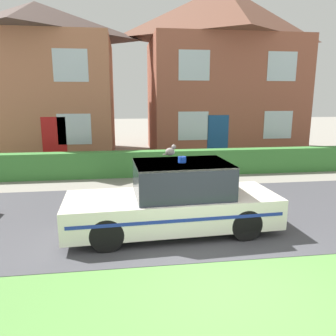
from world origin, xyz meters
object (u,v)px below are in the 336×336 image
Objects in this scene: police_car at (175,200)px; house_left at (40,80)px; house_right at (222,70)px; cat at (171,151)px.

house_left is at bearing -67.03° from police_car.
house_left is 9.19m from house_right.
cat reaches higher than police_car.
house_right is at bearing -114.06° from police_car.
police_car is 11.94m from house_right.
cat is at bearing -64.33° from house_left.
cat is 11.57m from house_left.
police_car is 11.96m from house_left.
cat is 11.55m from house_right.
house_right is at bearing 67.55° from cat.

